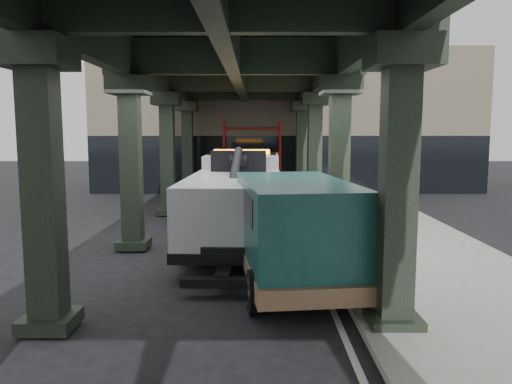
{
  "coord_description": "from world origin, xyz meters",
  "views": [
    {
      "loc": [
        0.2,
        -12.36,
        3.48
      ],
      "look_at": [
        0.2,
        2.09,
        1.7
      ],
      "focal_mm": 35.0,
      "sensor_mm": 36.0,
      "label": 1
    }
  ],
  "objects": [
    {
      "name": "viaduct",
      "position": [
        -0.4,
        2.0,
        5.46
      ],
      "size": [
        7.4,
        32.0,
        6.4
      ],
      "color": "black",
      "rests_on": "ground"
    },
    {
      "name": "towed_van",
      "position": [
        1.01,
        -1.21,
        1.29
      ],
      "size": [
        2.94,
        6.14,
        2.4
      ],
      "rotation": [
        0.0,
        0.0,
        0.11
      ],
      "color": "#13433F",
      "rests_on": "ground"
    },
    {
      "name": "tow_truck",
      "position": [
        -0.35,
        3.06,
        1.45
      ],
      "size": [
        2.97,
        9.19,
        2.98
      ],
      "rotation": [
        0.0,
        0.0,
        -0.03
      ],
      "color": "black",
      "rests_on": "ground"
    },
    {
      "name": "building",
      "position": [
        2.0,
        20.0,
        4.0
      ],
      "size": [
        22.0,
        10.0,
        8.0
      ],
      "primitive_type": "cube",
      "color": "#C6B793",
      "rests_on": "ground"
    },
    {
      "name": "scaffolding",
      "position": [
        0.0,
        14.64,
        2.11
      ],
      "size": [
        3.08,
        0.88,
        4.0
      ],
      "color": "red",
      "rests_on": "ground"
    },
    {
      "name": "lane_stripe",
      "position": [
        1.7,
        2.0,
        0.01
      ],
      "size": [
        0.12,
        38.0,
        0.01
      ],
      "primitive_type": "cube",
      "color": "silver",
      "rests_on": "ground"
    },
    {
      "name": "ground",
      "position": [
        0.0,
        0.0,
        0.0
      ],
      "size": [
        90.0,
        90.0,
        0.0
      ],
      "primitive_type": "plane",
      "color": "black",
      "rests_on": "ground"
    },
    {
      "name": "sidewalk",
      "position": [
        4.5,
        2.0,
        0.07
      ],
      "size": [
        5.0,
        40.0,
        0.15
      ],
      "primitive_type": "cube",
      "color": "gray",
      "rests_on": "ground"
    }
  ]
}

